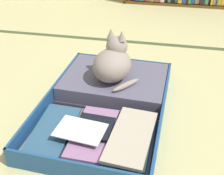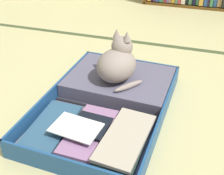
% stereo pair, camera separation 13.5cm
% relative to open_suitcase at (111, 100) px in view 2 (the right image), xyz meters
% --- Properties ---
extents(ground_plane, '(10.00, 10.00, 0.00)m').
position_rel_open_suitcase_xyz_m(ground_plane, '(-0.04, -0.17, -0.05)').
color(ground_plane, tan).
extents(tatami_border, '(4.80, 0.05, 0.00)m').
position_rel_open_suitcase_xyz_m(tatami_border, '(-0.04, 0.92, -0.04)').
color(tatami_border, '#3B482A').
rests_on(tatami_border, ground_plane).
extents(open_suitcase, '(0.68, 0.98, 0.11)m').
position_rel_open_suitcase_xyz_m(open_suitcase, '(0.00, 0.00, 0.00)').
color(open_suitcase, navy).
rests_on(open_suitcase, ground_plane).
extents(black_cat, '(0.30, 0.31, 0.29)m').
position_rel_open_suitcase_xyz_m(black_cat, '(-0.00, 0.14, 0.17)').
color(black_cat, gray).
rests_on(black_cat, open_suitcase).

